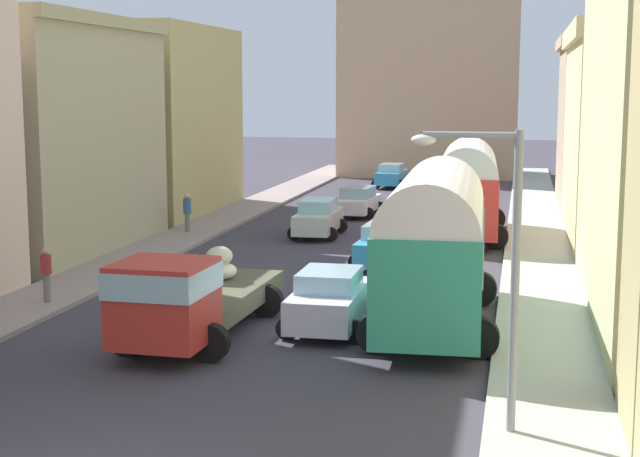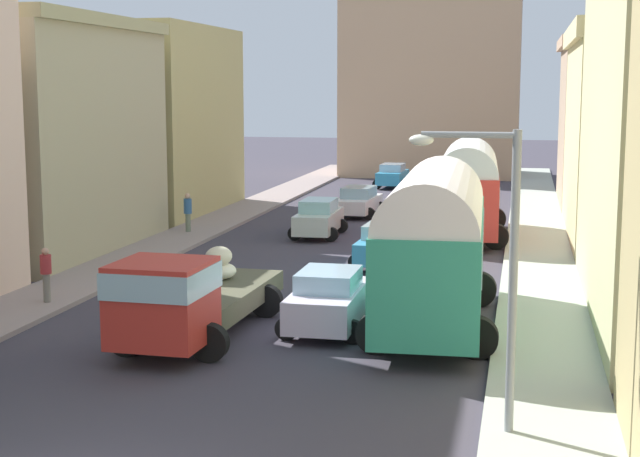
{
  "view_description": "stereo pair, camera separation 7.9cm",
  "coord_description": "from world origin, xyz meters",
  "px_view_note": "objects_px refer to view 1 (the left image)",
  "views": [
    {
      "loc": [
        6.56,
        -12.52,
        6.32
      ],
      "look_at": [
        0.0,
        18.42,
        1.61
      ],
      "focal_mm": 53.66,
      "sensor_mm": 36.0,
      "label": 1
    },
    {
      "loc": [
        6.63,
        -12.51,
        6.32
      ],
      "look_at": [
        0.0,
        18.42,
        1.61
      ],
      "focal_mm": 53.66,
      "sensor_mm": 36.0,
      "label": 2
    }
  ],
  "objects_px": {
    "car_1": "(358,201)",
    "car_6": "(429,186)",
    "pedestrian_0": "(46,273)",
    "streetlamp_near": "(498,251)",
    "car_5": "(428,199)",
    "car_3": "(329,300)",
    "parked_bus_0": "(435,240)",
    "car_0": "(318,218)",
    "parked_bus_1": "(467,186)",
    "car_4": "(386,244)",
    "cargo_truck_0": "(187,296)",
    "car_2": "(391,175)",
    "pedestrian_1": "(187,211)"
  },
  "relations": [
    {
      "from": "car_4",
      "to": "pedestrian_1",
      "type": "bearing_deg",
      "value": 150.73
    },
    {
      "from": "car_4",
      "to": "streetlamp_near",
      "type": "height_order",
      "value": "streetlamp_near"
    },
    {
      "from": "parked_bus_0",
      "to": "parked_bus_1",
      "type": "distance_m",
      "value": 15.3
    },
    {
      "from": "car_3",
      "to": "streetlamp_near",
      "type": "xyz_separation_m",
      "value": [
        4.44,
        -6.9,
        2.62
      ]
    },
    {
      "from": "car_5",
      "to": "streetlamp_near",
      "type": "relative_size",
      "value": 0.8
    },
    {
      "from": "car_0",
      "to": "car_4",
      "type": "height_order",
      "value": "car_0"
    },
    {
      "from": "parked_bus_1",
      "to": "car_0",
      "type": "distance_m",
      "value": 6.41
    },
    {
      "from": "cargo_truck_0",
      "to": "car_4",
      "type": "bearing_deg",
      "value": 74.11
    },
    {
      "from": "car_2",
      "to": "car_3",
      "type": "relative_size",
      "value": 1.01
    },
    {
      "from": "car_1",
      "to": "car_6",
      "type": "relative_size",
      "value": 1.1
    },
    {
      "from": "car_1",
      "to": "car_2",
      "type": "xyz_separation_m",
      "value": [
        -0.2,
        13.7,
        0.02
      ]
    },
    {
      "from": "parked_bus_0",
      "to": "streetlamp_near",
      "type": "height_order",
      "value": "streetlamp_near"
    },
    {
      "from": "parked_bus_0",
      "to": "parked_bus_1",
      "type": "height_order",
      "value": "parked_bus_0"
    },
    {
      "from": "cargo_truck_0",
      "to": "pedestrian_0",
      "type": "bearing_deg",
      "value": 150.5
    },
    {
      "from": "car_0",
      "to": "pedestrian_0",
      "type": "height_order",
      "value": "pedestrian_0"
    },
    {
      "from": "pedestrian_0",
      "to": "pedestrian_1",
      "type": "distance_m",
      "value": 13.75
    },
    {
      "from": "parked_bus_0",
      "to": "car_0",
      "type": "height_order",
      "value": "parked_bus_0"
    },
    {
      "from": "cargo_truck_0",
      "to": "car_5",
      "type": "relative_size",
      "value": 1.7
    },
    {
      "from": "car_2",
      "to": "pedestrian_0",
      "type": "distance_m",
      "value": 35.25
    },
    {
      "from": "cargo_truck_0",
      "to": "car_2",
      "type": "xyz_separation_m",
      "value": [
        -0.09,
        37.89,
        -0.46
      ]
    },
    {
      "from": "parked_bus_1",
      "to": "car_4",
      "type": "relative_size",
      "value": 2.02
    },
    {
      "from": "pedestrian_1",
      "to": "streetlamp_near",
      "type": "xyz_separation_m",
      "value": [
        13.62,
        -21.57,
        2.39
      ]
    },
    {
      "from": "parked_bus_1",
      "to": "streetlamp_near",
      "type": "relative_size",
      "value": 1.5
    },
    {
      "from": "parked_bus_1",
      "to": "car_1",
      "type": "height_order",
      "value": "parked_bus_1"
    },
    {
      "from": "parked_bus_1",
      "to": "streetlamp_near",
      "type": "xyz_separation_m",
      "value": [
        1.83,
        -23.09,
        1.2
      ]
    },
    {
      "from": "parked_bus_0",
      "to": "car_1",
      "type": "xyz_separation_m",
      "value": [
        -5.66,
        21.2,
        -1.61
      ]
    },
    {
      "from": "car_1",
      "to": "streetlamp_near",
      "type": "distance_m",
      "value": 30.06
    },
    {
      "from": "parked_bus_0",
      "to": "pedestrian_0",
      "type": "height_order",
      "value": "parked_bus_0"
    },
    {
      "from": "car_5",
      "to": "car_6",
      "type": "bearing_deg",
      "value": 95.53
    },
    {
      "from": "pedestrian_0",
      "to": "streetlamp_near",
      "type": "height_order",
      "value": "streetlamp_near"
    },
    {
      "from": "car_2",
      "to": "streetlamp_near",
      "type": "height_order",
      "value": "streetlamp_near"
    },
    {
      "from": "car_1",
      "to": "car_2",
      "type": "relative_size",
      "value": 1.08
    },
    {
      "from": "parked_bus_0",
      "to": "car_3",
      "type": "relative_size",
      "value": 2.41
    },
    {
      "from": "pedestrian_0",
      "to": "streetlamp_near",
      "type": "bearing_deg",
      "value": -31.2
    },
    {
      "from": "parked_bus_0",
      "to": "car_4",
      "type": "height_order",
      "value": "parked_bus_0"
    },
    {
      "from": "parked_bus_0",
      "to": "car_4",
      "type": "xyz_separation_m",
      "value": [
        -2.48,
        8.56,
        -1.58
      ]
    },
    {
      "from": "cargo_truck_0",
      "to": "car_4",
      "type": "relative_size",
      "value": 1.83
    },
    {
      "from": "car_0",
      "to": "car_4",
      "type": "relative_size",
      "value": 0.97
    },
    {
      "from": "car_0",
      "to": "car_3",
      "type": "bearing_deg",
      "value": -76.87
    },
    {
      "from": "car_2",
      "to": "cargo_truck_0",
      "type": "bearing_deg",
      "value": -89.86
    },
    {
      "from": "car_5",
      "to": "parked_bus_0",
      "type": "bearing_deg",
      "value": -84.11
    },
    {
      "from": "parked_bus_0",
      "to": "pedestrian_0",
      "type": "relative_size",
      "value": 5.16
    },
    {
      "from": "cargo_truck_0",
      "to": "car_0",
      "type": "height_order",
      "value": "cargo_truck_0"
    },
    {
      "from": "parked_bus_0",
      "to": "car_0",
      "type": "relative_size",
      "value": 2.24
    },
    {
      "from": "car_3",
      "to": "car_6",
      "type": "relative_size",
      "value": 1.01
    },
    {
      "from": "car_3",
      "to": "pedestrian_1",
      "type": "relative_size",
      "value": 2.07
    },
    {
      "from": "car_4",
      "to": "cargo_truck_0",
      "type": "bearing_deg",
      "value": -105.89
    },
    {
      "from": "car_1",
      "to": "pedestrian_1",
      "type": "distance_m",
      "value": 9.64
    },
    {
      "from": "car_3",
      "to": "car_6",
      "type": "distance_m",
      "value": 30.17
    },
    {
      "from": "car_5",
      "to": "pedestrian_0",
      "type": "relative_size",
      "value": 2.56
    }
  ]
}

